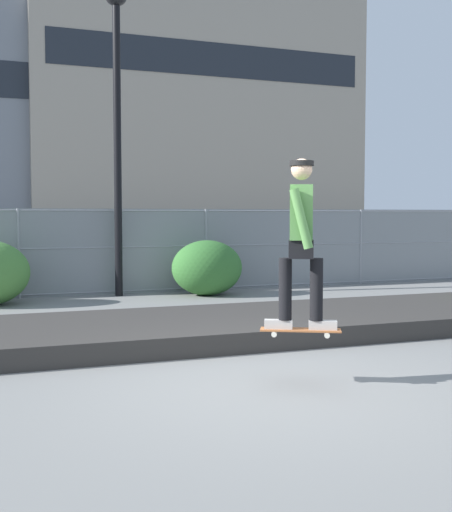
% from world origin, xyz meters
% --- Properties ---
extents(ground_plane, '(120.00, 120.00, 0.00)m').
position_xyz_m(ground_plane, '(0.00, 0.00, 0.00)').
color(ground_plane, slate).
extents(gravel_berm, '(17.06, 2.59, 0.27)m').
position_xyz_m(gravel_berm, '(0.00, 2.79, 0.13)').
color(gravel_berm, '#33302D').
rests_on(gravel_berm, ground_plane).
extents(skateboard, '(0.80, 0.54, 0.07)m').
position_xyz_m(skateboard, '(0.26, -0.05, 0.56)').
color(skateboard, '#9E5B33').
extents(skater, '(0.69, 0.62, 1.69)m').
position_xyz_m(skater, '(0.26, -0.05, 1.53)').
color(skater, '#B2ADA8').
rests_on(skater, skateboard).
extents(chain_fence, '(20.36, 0.06, 1.85)m').
position_xyz_m(chain_fence, '(0.00, 8.17, 0.93)').
color(chain_fence, gray).
rests_on(chain_fence, ground_plane).
extents(street_lamp, '(0.44, 0.44, 6.39)m').
position_xyz_m(street_lamp, '(-0.02, 7.86, 4.01)').
color(street_lamp, black).
rests_on(street_lamp, ground_plane).
extents(office_block, '(26.40, 15.32, 21.47)m').
position_xyz_m(office_block, '(13.62, 48.45, 10.74)').
color(office_block, '#9E9384').
rests_on(office_block, ground_plane).
extents(shrub_center, '(1.53, 1.25, 1.18)m').
position_xyz_m(shrub_center, '(1.76, 7.28, 0.59)').
color(shrub_center, '#336B2D').
rests_on(shrub_center, ground_plane).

